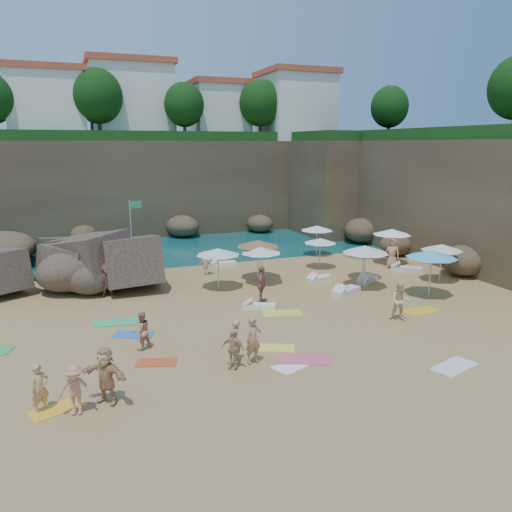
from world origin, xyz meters
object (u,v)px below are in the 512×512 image
object	(u,v)px
person_stand_0	(40,388)
person_stand_3	(262,285)
parasol_0	(261,250)
lounger_0	(223,264)
person_stand_2	(206,263)
person_stand_6	(235,341)
parasol_1	(317,228)
person_stand_4	(392,253)
rock_outcrop	(60,286)
person_stand_5	(107,280)
flag_pole	(133,222)
parasol_2	(392,232)
person_stand_1	(141,331)

from	to	relation	value
person_stand_0	person_stand_3	size ratio (longest dim) A/B	0.79
parasol_0	person_stand_0	world-z (taller)	parasol_0
person_stand_0	lounger_0	bearing A→B (deg)	25.78
person_stand_2	person_stand_6	world-z (taller)	person_stand_6
person_stand_0	person_stand_2	xyz separation A→B (m)	(8.72, 13.60, -0.02)
parasol_1	person_stand_6	size ratio (longest dim) A/B	1.41
person_stand_0	person_stand_4	size ratio (longest dim) A/B	0.78
rock_outcrop	parasol_0	xyz separation A→B (m)	(10.63, -3.60, 1.97)
person_stand_5	person_stand_6	world-z (taller)	person_stand_5
flag_pole	parasol_1	size ratio (longest dim) A/B	1.84
person_stand_4	person_stand_5	xyz separation A→B (m)	(-17.51, 0.01, -0.07)
lounger_0	person_stand_0	xyz separation A→B (m)	(-10.38, -15.44, 0.63)
parasol_1	parasol_0	bearing A→B (deg)	-139.04
parasol_0	person_stand_4	bearing A→B (deg)	4.06
flag_pole	person_stand_5	bearing A→B (deg)	-107.10
flag_pole	parasol_1	xyz separation A→B (m)	(12.30, -2.80, -0.69)
parasol_2	person_stand_3	world-z (taller)	parasol_2
person_stand_6	rock_outcrop	bearing A→B (deg)	-125.31
parasol_2	person_stand_6	distance (m)	17.99
parasol_0	person_stand_2	xyz separation A→B (m)	(-2.34, 3.13, -1.24)
person_stand_1	parasol_0	bearing A→B (deg)	-162.35
rock_outcrop	flag_pole	world-z (taller)	flag_pole
rock_outcrop	lounger_0	xyz separation A→B (m)	(9.95, 1.36, 0.13)
parasol_0	lounger_0	distance (m)	5.34
rock_outcrop	person_stand_2	distance (m)	8.33
person_stand_2	person_stand_3	distance (m)	6.44
person_stand_4	flag_pole	bearing A→B (deg)	-149.53
lounger_0	person_stand_3	xyz separation A→B (m)	(-0.54, -8.18, 0.83)
person_stand_4	parasol_2	bearing A→B (deg)	116.47
parasol_0	person_stand_3	xyz separation A→B (m)	(-1.23, -3.22, -1.02)
person_stand_0	person_stand_1	xyz separation A→B (m)	(3.46, 3.62, 0.01)
rock_outcrop	person_stand_3	distance (m)	11.66
rock_outcrop	parasol_0	world-z (taller)	parasol_0
person_stand_1	person_stand_4	size ratio (longest dim) A/B	0.78
person_stand_0	person_stand_1	size ratio (longest dim) A/B	0.99
parasol_0	parasol_2	size ratio (longest dim) A/B	0.92
rock_outcrop	person_stand_6	xyz separation A→B (m)	(6.01, -12.83, 0.80)
parasol_0	person_stand_3	world-z (taller)	parasol_0
person_stand_2	parasol_1	bearing A→B (deg)	-131.88
parasol_2	person_stand_1	bearing A→B (deg)	-154.28
lounger_0	person_stand_6	bearing A→B (deg)	-105.39
parasol_0	person_stand_1	xyz separation A→B (m)	(-7.61, -6.85, -1.21)
lounger_0	person_stand_0	bearing A→B (deg)	-123.81
rock_outcrop	person_stand_1	size ratio (longest dim) A/B	5.30
parasol_0	parasol_1	distance (m)	8.48
person_stand_3	rock_outcrop	bearing A→B (deg)	82.27
parasol_1	person_stand_4	size ratio (longest dim) A/B	1.16
parasol_2	person_stand_5	size ratio (longest dim) A/B	1.38
parasol_1	person_stand_1	xyz separation A→B (m)	(-14.01, -12.41, -1.20)
parasol_0	parasol_2	distance (m)	9.87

